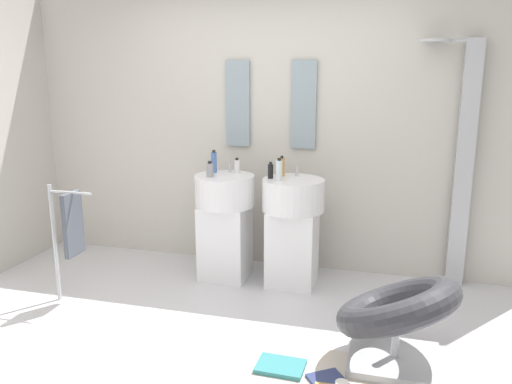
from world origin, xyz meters
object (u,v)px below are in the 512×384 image
object	(u,v)px
lounge_chair	(397,314)
magazine_navy	(327,380)
pedestal_sink_right	(293,226)
towel_rack	(70,226)
shower_column	(463,161)
soap_bottle_amber	(282,167)
soap_bottle_grey	(210,170)
soap_bottle_clear	(279,170)
pedestal_sink_left	(225,221)
soap_bottle_white	(237,166)
soap_bottle_black	(271,171)
soap_bottle_blue	(214,162)
magazine_teal	(281,366)

from	to	relation	value
lounge_chair	magazine_navy	world-z (taller)	lounge_chair
pedestal_sink_right	towel_rack	world-z (taller)	pedestal_sink_right
shower_column	soap_bottle_amber	bearing A→B (deg)	-170.23
towel_rack	soap_bottle_grey	distance (m)	1.20
soap_bottle_amber	soap_bottle_clear	distance (m)	0.19
pedestal_sink_left	soap_bottle_white	distance (m)	0.49
pedestal_sink_right	soap_bottle_black	bearing A→B (deg)	-176.10
magazine_navy	soap_bottle_blue	bearing A→B (deg)	94.36
pedestal_sink_right	magazine_navy	bearing A→B (deg)	-70.33
magazine_teal	soap_bottle_grey	size ratio (longest dim) A/B	2.19
magazine_teal	soap_bottle_clear	bearing A→B (deg)	105.17
soap_bottle_blue	soap_bottle_clear	bearing A→B (deg)	-16.54
magazine_teal	soap_bottle_amber	bearing A→B (deg)	104.15
soap_bottle_white	soap_bottle_blue	size ratio (longest dim) A/B	0.68
magazine_navy	soap_bottle_clear	bearing A→B (deg)	79.59
magazine_teal	soap_bottle_amber	xyz separation A→B (m)	(-0.32, 1.43, 0.98)
magazine_teal	soap_bottle_grey	distance (m)	1.81
towel_rack	soap_bottle_white	bearing A→B (deg)	41.26
soap_bottle_blue	soap_bottle_grey	bearing A→B (deg)	-81.00
pedestal_sink_left	lounge_chair	size ratio (longest dim) A/B	0.97
magazine_navy	soap_bottle_amber	bearing A→B (deg)	77.41
magazine_navy	soap_bottle_grey	xyz separation A→B (m)	(-1.20, 1.30, 0.97)
soap_bottle_grey	soap_bottle_black	xyz separation A→B (m)	(0.51, 0.08, 0.00)
soap_bottle_black	soap_bottle_blue	bearing A→B (deg)	168.14
magazine_teal	soap_bottle_grey	world-z (taller)	soap_bottle_grey
pedestal_sink_left	lounge_chair	bearing A→B (deg)	-36.24
magazine_teal	soap_bottle_black	size ratio (longest dim) A/B	2.12
magazine_navy	soap_bottle_black	xyz separation A→B (m)	(-0.69, 1.38, 0.97)
soap_bottle_white	soap_bottle_blue	world-z (taller)	soap_bottle_blue
soap_bottle_white	soap_bottle_blue	bearing A→B (deg)	-173.88
soap_bottle_grey	lounge_chair	bearing A→B (deg)	-32.23
soap_bottle_amber	soap_bottle_black	distance (m)	0.14
soap_bottle_grey	soap_bottle_amber	world-z (taller)	soap_bottle_amber
magazine_navy	lounge_chair	bearing A→B (deg)	4.19
pedestal_sink_right	towel_rack	xyz separation A→B (m)	(-1.59, -0.81, 0.11)
magazine_teal	soap_bottle_black	distance (m)	1.67
lounge_chair	soap_bottle_clear	world-z (taller)	soap_bottle_clear
pedestal_sink_left	magazine_navy	xyz separation A→B (m)	(1.10, -1.39, -0.50)
magazine_teal	soap_bottle_white	distance (m)	1.88
soap_bottle_clear	shower_column	bearing A→B (deg)	16.97
shower_column	magazine_navy	xyz separation A→B (m)	(-0.84, -1.74, -1.06)
towel_rack	soap_bottle_clear	distance (m)	1.70
soap_bottle_black	pedestal_sink_right	bearing A→B (deg)	3.90
soap_bottle_amber	shower_column	bearing A→B (deg)	9.77
pedestal_sink_right	soap_bottle_amber	distance (m)	0.51
pedestal_sink_left	shower_column	xyz separation A→B (m)	(1.94, 0.35, 0.56)
magazine_teal	towel_rack	bearing A→B (deg)	165.47
towel_rack	soap_bottle_blue	distance (m)	1.31
soap_bottle_amber	towel_rack	bearing A→B (deg)	-148.14
pedestal_sink_right	magazine_navy	world-z (taller)	pedestal_sink_right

